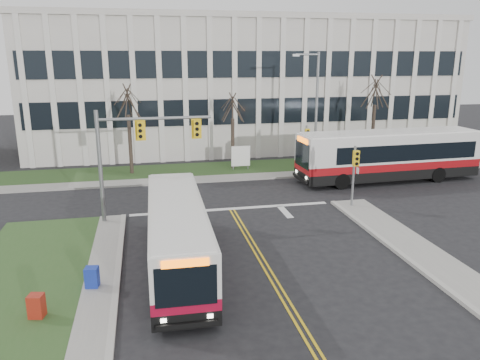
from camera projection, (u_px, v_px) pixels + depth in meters
name	position (u px, v px, depth m)	size (l,w,h in m)	color
ground	(266.00, 268.00, 20.37)	(120.00, 120.00, 0.00)	black
sidewalk_west	(86.00, 356.00, 14.26)	(1.20, 26.00, 0.14)	#9E9B93
sidewalk_cross	(279.00, 175.00, 35.71)	(44.00, 1.60, 0.14)	#9E9B93
building_lawn	(269.00, 167.00, 38.36)	(44.00, 5.00, 0.12)	#2E4E21
office_building	(240.00, 85.00, 48.17)	(40.00, 16.00, 12.00)	silver
mast_arm_signal	(131.00, 146.00, 24.95)	(6.11, 0.38, 6.20)	slate
signal_pole_near	(355.00, 168.00, 27.65)	(0.34, 0.39, 3.80)	slate
signal_pole_far	(306.00, 142.00, 35.70)	(0.34, 0.39, 3.80)	slate
streetlight	(314.00, 106.00, 35.92)	(2.15, 0.25, 9.20)	slate
directory_sign	(241.00, 156.00, 37.11)	(1.50, 0.12, 2.00)	slate
tree_left	(128.00, 103.00, 34.80)	(1.80, 1.80, 7.70)	#42352B
tree_mid	(233.00, 109.00, 36.71)	(1.80, 1.80, 6.82)	#42352B
tree_right	(376.00, 93.00, 38.60)	(1.80, 1.80, 8.25)	#42352B
bus_main	(177.00, 236.00, 20.07)	(2.31, 10.68, 2.85)	silver
bus_cross	(388.00, 157.00, 34.06)	(2.90, 13.39, 3.57)	silver
newspaper_box_blue	(92.00, 279.00, 18.33)	(0.50, 0.45, 0.95)	#162C9A
newspaper_box_red	(37.00, 307.00, 16.25)	(0.50, 0.45, 0.95)	maroon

